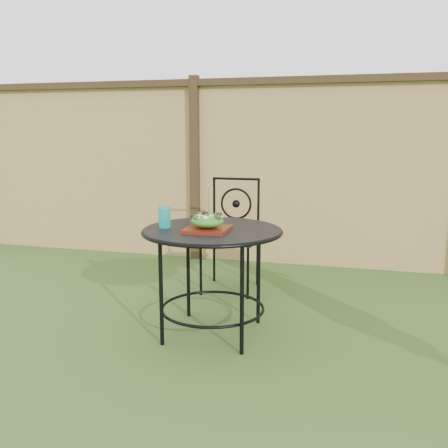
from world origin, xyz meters
name	(u,v)px	position (x,y,z in m)	size (l,w,h in m)	color
ground	(290,359)	(0.00, 0.00, 0.00)	(60.00, 60.00, 0.00)	#244716
fence	(322,172)	(0.00, 2.19, 0.95)	(8.00, 0.12, 1.90)	tan
patio_table	(212,249)	(-0.56, 0.25, 0.59)	(0.92, 0.92, 0.72)	black
patio_chair	(232,231)	(-0.68, 1.25, 0.50)	(0.46, 0.46, 0.95)	black
salad_plate	(207,229)	(-0.57, 0.17, 0.74)	(0.27, 0.27, 0.02)	#51100B
salad	(207,221)	(-0.57, 0.17, 0.79)	(0.21, 0.21, 0.08)	#235614
fork	(209,201)	(-0.56, 0.17, 0.92)	(0.01, 0.01, 0.18)	silver
drinking_glass	(165,217)	(-0.87, 0.21, 0.79)	(0.08, 0.08, 0.14)	#0D929B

